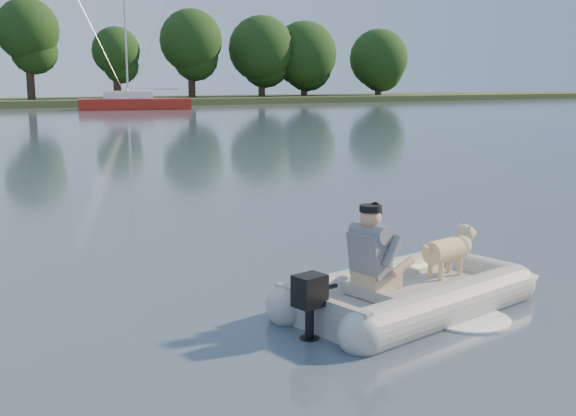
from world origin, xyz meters
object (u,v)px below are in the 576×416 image
sailboat (134,103)px  dinghy (415,258)px  dog (445,254)px  man (371,251)px

sailboat → dinghy: bearing=-88.3°
dinghy → sailboat: (9.74, 50.72, -0.05)m
dinghy → dog: dinghy is taller
dinghy → man: bearing=175.8°
dog → sailboat: sailboat is taller
man → dog: man is taller
dog → sailboat: (9.14, 50.52, 0.02)m
sailboat → man: bearing=-89.0°
dinghy → man: 0.70m
man → sailboat: sailboat is taller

